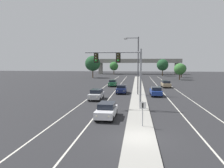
% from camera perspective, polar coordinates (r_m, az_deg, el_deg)
% --- Properties ---
extents(ground_plane, '(260.00, 260.00, 0.00)m').
position_cam_1_polar(ground_plane, '(16.89, 7.34, -14.14)').
color(ground_plane, '#28282B').
extents(median_island, '(2.40, 110.00, 0.15)m').
position_cam_1_polar(median_island, '(34.36, 7.01, -3.85)').
color(median_island, '#9E9B93').
rests_on(median_island, ground).
extents(lane_stripe_oncoming_center, '(0.14, 100.00, 0.01)m').
position_cam_1_polar(lane_stripe_oncoming_center, '(41.53, 0.46, -2.28)').
color(lane_stripe_oncoming_center, silver).
rests_on(lane_stripe_oncoming_center, ground).
extents(lane_stripe_receding_center, '(0.14, 100.00, 0.01)m').
position_cam_1_polar(lane_stripe_receding_center, '(41.59, 13.46, -2.42)').
color(lane_stripe_receding_center, silver).
rests_on(lane_stripe_receding_center, ground).
extents(edge_stripe_left, '(0.14, 100.00, 0.01)m').
position_cam_1_polar(edge_stripe_left, '(42.02, -4.02, -2.20)').
color(edge_stripe_left, silver).
rests_on(edge_stripe_left, ground).
extents(edge_stripe_right, '(0.14, 100.00, 0.01)m').
position_cam_1_polar(edge_stripe_right, '(42.11, 17.92, -2.44)').
color(edge_stripe_right, silver).
rests_on(edge_stripe_right, ground).
extents(overhead_signal_mast, '(6.90, 0.44, 7.20)m').
position_cam_1_polar(overhead_signal_mast, '(26.33, 2.87, 4.72)').
color(overhead_signal_mast, gray).
rests_on(overhead_signal_mast, median_island).
extents(median_sign_post, '(0.60, 0.10, 2.20)m').
position_cam_1_polar(median_sign_post, '(19.17, 8.06, -6.82)').
color(median_sign_post, gray).
rests_on(median_sign_post, median_island).
extents(street_lamp_median, '(2.58, 0.28, 10.00)m').
position_cam_1_polar(street_lamp_median, '(38.06, 6.54, 5.71)').
color(street_lamp_median, '#4C4C51').
rests_on(street_lamp_median, median_island).
extents(car_oncoming_white, '(1.92, 4.51, 1.58)m').
position_cam_1_polar(car_oncoming_white, '(22.56, -1.42, -6.87)').
color(car_oncoming_white, silver).
rests_on(car_oncoming_white, ground).
extents(car_oncoming_silver, '(1.86, 4.49, 1.58)m').
position_cam_1_polar(car_oncoming_silver, '(33.75, -4.14, -2.72)').
color(car_oncoming_silver, '#B7B7BC').
rests_on(car_oncoming_silver, ground).
extents(car_oncoming_navy, '(1.86, 4.49, 1.58)m').
position_cam_1_polar(car_oncoming_navy, '(40.65, 2.50, -1.29)').
color(car_oncoming_navy, '#141E4C').
rests_on(car_oncoming_navy, ground).
extents(car_oncoming_green, '(1.90, 4.50, 1.58)m').
position_cam_1_polar(car_oncoming_green, '(52.58, 0.20, 0.28)').
color(car_oncoming_green, '#195633').
rests_on(car_oncoming_green, ground).
extents(car_receding_blue, '(1.89, 4.50, 1.58)m').
position_cam_1_polar(car_receding_blue, '(38.14, 11.46, -1.86)').
color(car_receding_blue, navy).
rests_on(car_receding_blue, ground).
extents(car_receding_tan, '(1.91, 4.50, 1.58)m').
position_cam_1_polar(car_receding_tan, '(51.81, 13.99, 0.03)').
color(car_receding_tan, tan).
rests_on(car_receding_tan, ground).
extents(overpass_bridge, '(42.40, 6.40, 7.65)m').
position_cam_1_polar(overpass_bridge, '(110.86, 6.84, 5.60)').
color(overpass_bridge, gray).
rests_on(overpass_bridge, ground).
extents(tree_far_right_c, '(5.07, 5.07, 7.33)m').
position_cam_1_polar(tree_far_right_c, '(97.51, 13.15, 4.92)').
color(tree_far_right_c, '#4C3823').
rests_on(tree_far_right_c, ground).
extents(tree_far_left_c, '(5.75, 5.75, 8.32)m').
position_cam_1_polar(tree_far_left_c, '(82.83, -5.10, 5.39)').
color(tree_far_left_c, '#4C3823').
rests_on(tree_far_left_c, ground).
extents(tree_far_left_a, '(4.28, 4.28, 6.20)m').
position_cam_1_polar(tree_far_left_a, '(107.18, 0.50, 4.71)').
color(tree_far_left_a, '#4C3823').
rests_on(tree_far_left_a, ground).
extents(tree_far_right_a, '(3.84, 3.84, 5.56)m').
position_cam_1_polar(tree_far_right_a, '(75.96, 17.39, 3.78)').
color(tree_far_right_a, '#4C3823').
rests_on(tree_far_right_a, ground).
extents(tree_far_right_b, '(3.65, 3.65, 5.28)m').
position_cam_1_polar(tree_far_right_b, '(87.78, 17.81, 3.86)').
color(tree_far_right_b, '#4C3823').
rests_on(tree_far_right_b, ground).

